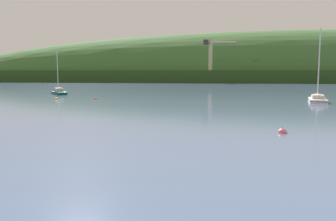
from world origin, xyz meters
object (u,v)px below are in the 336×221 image
sailboat_far_left (58,93)px  mooring_buoy_midchannel (282,133)px  dockside_crane (211,61)px  mooring_buoy_off_fishing_boat (56,99)px  sailboat_midwater_white (317,100)px  mooring_buoy_far_upstream (96,99)px

sailboat_far_left → mooring_buoy_midchannel: sailboat_far_left is taller
sailboat_far_left → mooring_buoy_midchannel: (34.73, -44.79, -0.25)m
dockside_crane → mooring_buoy_midchannel: dockside_crane is taller
sailboat_far_left → mooring_buoy_off_fishing_boat: size_ratio=12.70×
sailboat_midwater_white → mooring_buoy_far_upstream: size_ratio=23.05×
sailboat_midwater_white → sailboat_far_left: (-47.96, 15.49, 0.08)m
dockside_crane → mooring_buoy_midchannel: bearing=-99.3°
mooring_buoy_off_fishing_boat → dockside_crane: bearing=71.7°
dockside_crane → mooring_buoy_off_fishing_boat: bearing=-116.3°
sailboat_far_left → dockside_crane: bearing=-56.5°
sailboat_midwater_white → mooring_buoy_midchannel: sailboat_midwater_white is taller
sailboat_midwater_white → sailboat_far_left: sailboat_midwater_white is taller
sailboat_midwater_white → mooring_buoy_midchannel: (-13.23, -29.30, -0.17)m
sailboat_midwater_white → mooring_buoy_far_upstream: sailboat_midwater_white is taller
sailboat_midwater_white → sailboat_far_left: size_ratio=1.28×
sailboat_midwater_white → mooring_buoy_far_upstream: 36.54m
sailboat_far_left → mooring_buoy_midchannel: bearing=-175.0°
mooring_buoy_far_upstream → sailboat_midwater_white: bearing=-4.0°
sailboat_far_left → mooring_buoy_midchannel: 56.68m
mooring_buoy_midchannel → mooring_buoy_off_fishing_boat: bearing=133.9°
dockside_crane → sailboat_midwater_white: dockside_crane is taller
dockside_crane → sailboat_far_left: bearing=-121.7°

